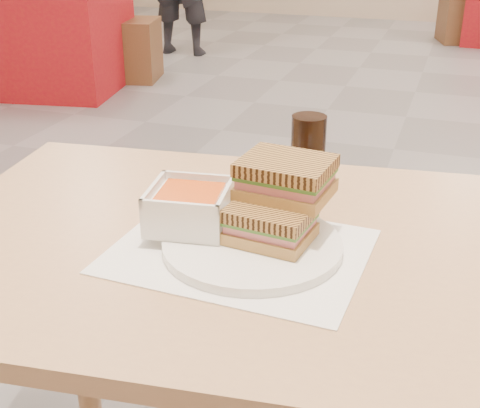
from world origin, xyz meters
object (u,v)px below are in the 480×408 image
(bg_table_0, at_px, (53,32))
(bg_chair_0l, at_px, (62,42))
(panini_lower, at_px, (270,223))
(bg_chair_2l, at_px, (463,18))
(plate, at_px, (252,245))
(soup_bowl, at_px, (190,208))
(bg_chair_0r, at_px, (131,50))
(main_table, at_px, (300,308))
(cola_glass, at_px, (308,152))

(bg_table_0, relative_size, bg_chair_0l, 2.04)
(bg_chair_0l, bearing_deg, panini_lower, -52.66)
(bg_chair_0l, height_order, bg_chair_2l, bg_chair_0l)
(plate, height_order, bg_chair_0l, plate)
(panini_lower, bearing_deg, soup_bowl, 177.94)
(plate, bearing_deg, soup_bowl, 170.55)
(bg_chair_0r, bearing_deg, panini_lower, -59.17)
(main_table, height_order, soup_bowl, soup_bowl)
(cola_glass, bearing_deg, bg_table_0, 130.78)
(bg_table_0, bearing_deg, plate, -51.88)
(cola_glass, xyz_separation_m, bg_table_0, (-2.50, 2.90, -0.42))
(panini_lower, bearing_deg, main_table, 32.43)
(soup_bowl, relative_size, bg_chair_0r, 0.29)
(cola_glass, relative_size, bg_table_0, 0.13)
(main_table, height_order, cola_glass, cola_glass)
(soup_bowl, relative_size, cola_glass, 1.01)
(plate, bearing_deg, main_table, 31.35)
(plate, relative_size, bg_chair_0r, 0.57)
(bg_chair_0r, height_order, bg_chair_2l, bg_chair_2l)
(cola_glass, bearing_deg, plate, -94.00)
(plate, relative_size, bg_table_0, 0.26)
(panini_lower, distance_m, bg_chair_2l, 5.92)
(main_table, relative_size, bg_chair_0l, 2.50)
(soup_bowl, bearing_deg, main_table, 7.60)
(plate, distance_m, bg_chair_2l, 5.93)
(panini_lower, xyz_separation_m, bg_table_0, (-2.51, 3.15, -0.40))
(soup_bowl, relative_size, bg_chair_0l, 0.26)
(panini_lower, xyz_separation_m, bg_chair_0r, (-2.13, 3.56, -0.57))
(main_table, bearing_deg, bg_chair_2l, 88.66)
(main_table, bearing_deg, bg_table_0, 129.23)
(main_table, height_order, bg_chair_0r, main_table)
(soup_bowl, bearing_deg, bg_chair_0l, 126.04)
(bg_chair_2l, bearing_deg, soup_bowl, -93.03)
(bg_chair_0r, xyz_separation_m, bg_chair_2l, (2.31, 2.33, 0.00))
(main_table, relative_size, plate, 4.75)
(bg_table_0, distance_m, bg_chair_0l, 0.55)
(soup_bowl, xyz_separation_m, cola_glass, (0.13, 0.25, 0.02))
(main_table, bearing_deg, plate, -148.65)
(bg_table_0, bearing_deg, soup_bowl, -52.95)
(cola_glass, height_order, bg_chair_2l, cola_glass)
(soup_bowl, height_order, bg_chair_2l, soup_bowl)
(cola_glass, relative_size, bg_chair_0r, 0.28)
(soup_bowl, xyz_separation_m, bg_chair_2l, (0.31, 5.88, -0.57))
(panini_lower, bearing_deg, bg_chair_2l, 88.24)
(plate, distance_m, panini_lower, 0.04)
(cola_glass, xyz_separation_m, bg_chair_0l, (-2.75, 3.36, -0.59))
(plate, xyz_separation_m, bg_chair_0l, (-2.73, 3.62, -0.53))
(main_table, xyz_separation_m, bg_table_0, (-2.55, 3.12, -0.24))
(soup_bowl, distance_m, cola_glass, 0.28)
(bg_chair_0l, bearing_deg, bg_chair_2l, 37.82)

